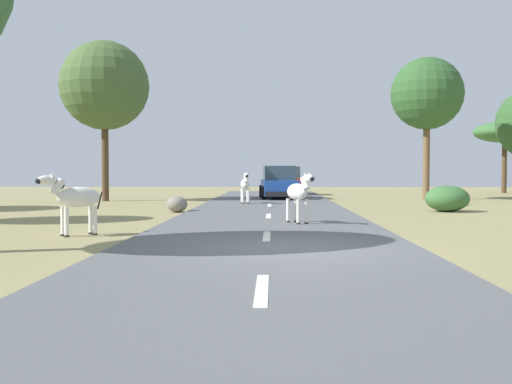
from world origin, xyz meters
TOP-DOWN VIEW (x-y plane):
  - ground_plane at (0.00, 0.00)m, footprint 90.00×90.00m
  - road at (-0.48, 0.00)m, footprint 6.00×64.00m
  - lane_markings at (-0.48, -1.00)m, footprint 0.16×56.00m
  - zebra_0 at (0.38, 5.31)m, footprint 0.85×1.44m
  - zebra_2 at (-4.96, 2.38)m, footprint 1.35×1.14m
  - zebra_3 at (-1.58, 15.35)m, footprint 0.52×1.52m
  - car_0 at (0.55, 26.46)m, footprint 2.05×4.36m
  - car_1 at (0.00, 20.57)m, footprint 2.22×4.44m
  - tree_2 at (15.59, 29.86)m, footprint 4.15×4.15m
  - tree_4 at (7.75, 20.10)m, footprint 3.77×3.77m
  - tree_6 at (-8.80, 18.37)m, footprint 4.46×4.46m
  - bush_0 at (6.17, 10.93)m, footprint 1.63×1.47m
  - bush_2 at (7.65, 15.23)m, footprint 0.91×0.82m
  - rock_1 at (-3.86, 10.34)m, footprint 0.76×0.81m

SIDE VIEW (x-z plane):
  - ground_plane at x=0.00m, z-range 0.00..0.00m
  - road at x=-0.48m, z-range 0.00..0.05m
  - lane_markings at x=-0.48m, z-range 0.05..0.06m
  - bush_2 at x=7.65m, z-range 0.00..0.55m
  - rock_1 at x=-3.86m, z-range 0.00..0.59m
  - bush_0 at x=6.17m, z-range 0.00..0.98m
  - car_0 at x=0.55m, z-range -0.02..1.72m
  - car_1 at x=0.00m, z-range -0.02..1.72m
  - zebra_2 at x=-4.96m, z-range 0.14..1.63m
  - zebra_3 at x=-1.58m, z-range 0.19..1.62m
  - zebra_0 at x=0.38m, z-range 0.19..1.64m
  - tree_2 at x=15.59m, z-range 1.70..6.61m
  - tree_4 at x=7.75m, z-range 1.81..9.28m
  - tree_6 at x=-8.80m, z-range 1.77..9.81m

